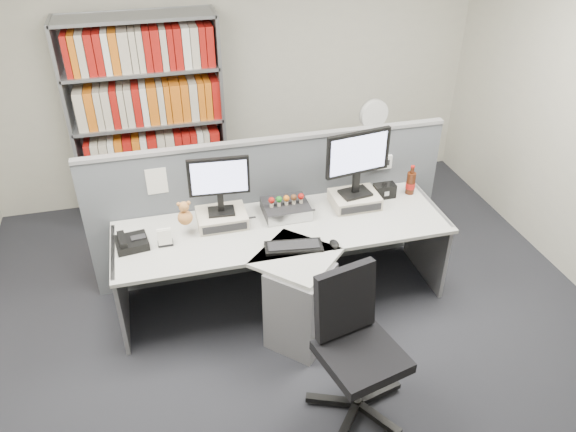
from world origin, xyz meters
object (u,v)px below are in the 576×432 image
object	(u,v)px
shelving_unit	(149,125)
filing_cabinet	(368,178)
desk	(290,270)
office_chair	(355,342)
keyboard	(294,246)
mouse	(334,244)
monitor_left	(219,181)
speaker	(384,191)
desk_fan	(373,118)
desk_phone	(131,242)
desk_calendar	(165,238)
desktop_pc	(286,209)
cola_bottle	(411,183)
monitor_right	(358,158)

from	to	relation	value
shelving_unit	filing_cabinet	distance (m)	2.24
desk	office_chair	xyz separation A→B (m)	(0.19, -0.92, 0.09)
keyboard	desk	bearing A→B (deg)	96.47
desk	mouse	distance (m)	0.44
monitor_left	shelving_unit	bearing A→B (deg)	107.16
speaker	mouse	bearing A→B (deg)	-138.07
mouse	desk_fan	distance (m)	1.79
keyboard	desk_phone	size ratio (longest dim) A/B	1.73
desk_phone	desk_calendar	size ratio (longest dim) A/B	1.91
mouse	desktop_pc	bearing A→B (deg)	114.36
desk_phone	speaker	distance (m)	2.09
keyboard	desk_calendar	xyz separation A→B (m)	(-0.91, 0.28, 0.04)
desktop_pc	mouse	world-z (taller)	desktop_pc
cola_bottle	desk_calendar	bearing A→B (deg)	-173.51
cola_bottle	filing_cabinet	size ratio (longest dim) A/B	0.37
desktop_pc	office_chair	world-z (taller)	office_chair
monitor_left	desktop_pc	size ratio (longest dim) A/B	1.31
desk	cola_bottle	world-z (taller)	cola_bottle
mouse	filing_cabinet	xyz separation A→B (m)	(0.90, 1.53, -0.39)
speaker	desk_phone	bearing A→B (deg)	-174.62
monitor_right	filing_cabinet	world-z (taller)	monitor_right
desk	monitor_right	size ratio (longest dim) A/B	4.71
cola_bottle	desk_fan	size ratio (longest dim) A/B	0.52
desk_calendar	office_chair	size ratio (longest dim) A/B	0.13
desk	filing_cabinet	xyz separation A→B (m)	(1.20, 1.40, -0.11)
desktop_pc	speaker	bearing A→B (deg)	3.21
mouse	desk_calendar	xyz separation A→B (m)	(-1.20, 0.34, 0.04)
keyboard	filing_cabinet	distance (m)	1.93
desk_phone	cola_bottle	size ratio (longest dim) A/B	0.98
monitor_right	desktop_pc	world-z (taller)	monitor_right
monitor_left	desk_phone	size ratio (longest dim) A/B	1.84
monitor_right	desk_fan	world-z (taller)	monitor_right
keyboard	desk_fan	xyz separation A→B (m)	(1.19, 1.47, 0.28)
desk_phone	speaker	world-z (taller)	speaker
desktop_pc	speaker	world-z (taller)	speaker
desk_calendar	filing_cabinet	distance (m)	2.45
desk_calendar	filing_cabinet	bearing A→B (deg)	29.62
keyboard	desk_phone	xyz separation A→B (m)	(-1.15, 0.32, 0.02)
desk_fan	desk_phone	bearing A→B (deg)	-153.75
filing_cabinet	desk	bearing A→B (deg)	-130.61
shelving_unit	cola_bottle	bearing A→B (deg)	-34.17
keyboard	desktop_pc	bearing A→B (deg)	82.45
desk_calendar	mouse	bearing A→B (deg)	-15.57
desk	monitor_right	world-z (taller)	monitor_right
filing_cabinet	mouse	bearing A→B (deg)	-120.36
monitor_right	office_chair	xyz separation A→B (m)	(-0.47, -1.31, -0.61)
monitor_left	mouse	distance (m)	0.98
desk_fan	mouse	bearing A→B (deg)	-120.37
monitor_left	cola_bottle	xyz separation A→B (m)	(1.62, 0.06, -0.28)
monitor_right	desk_phone	bearing A→B (deg)	-175.53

